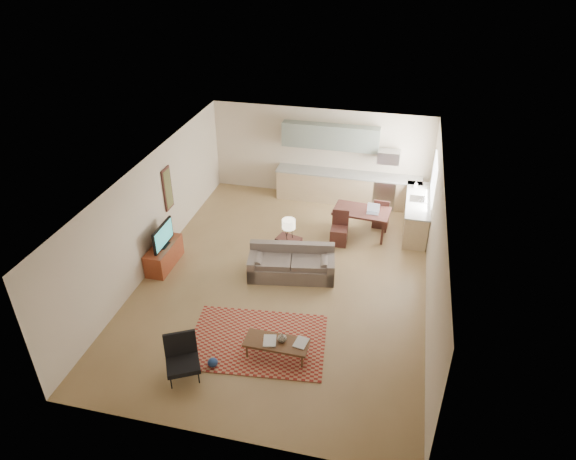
% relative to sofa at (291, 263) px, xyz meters
% --- Properties ---
extents(room, '(9.00, 9.00, 9.00)m').
position_rel_sofa_xyz_m(room, '(-0.12, -0.12, 0.98)').
color(room, olive).
rests_on(room, ground).
extents(kitchen_counter_back, '(4.26, 0.64, 0.92)m').
position_rel_sofa_xyz_m(kitchen_counter_back, '(0.78, 4.06, 0.09)').
color(kitchen_counter_back, tan).
rests_on(kitchen_counter_back, ground).
extents(kitchen_counter_right, '(0.64, 2.26, 0.92)m').
position_rel_sofa_xyz_m(kitchen_counter_right, '(2.81, 2.88, 0.09)').
color(kitchen_counter_right, tan).
rests_on(kitchen_counter_right, ground).
extents(kitchen_range, '(0.62, 0.62, 0.90)m').
position_rel_sofa_xyz_m(kitchen_range, '(1.88, 4.06, 0.08)').
color(kitchen_range, '#A5A8AD').
rests_on(kitchen_range, ground).
extents(kitchen_microwave, '(0.62, 0.40, 0.35)m').
position_rel_sofa_xyz_m(kitchen_microwave, '(1.88, 4.08, 1.18)').
color(kitchen_microwave, '#A5A8AD').
rests_on(kitchen_microwave, room).
extents(upper_cabinets, '(2.80, 0.34, 0.70)m').
position_rel_sofa_xyz_m(upper_cabinets, '(0.18, 4.21, 1.58)').
color(upper_cabinets, gray).
rests_on(upper_cabinets, room).
extents(window_right, '(0.02, 1.40, 1.05)m').
position_rel_sofa_xyz_m(window_right, '(3.11, 2.88, 1.18)').
color(window_right, white).
rests_on(window_right, room).
extents(wall_art_left, '(0.06, 0.42, 1.10)m').
position_rel_sofa_xyz_m(wall_art_left, '(-3.33, 0.78, 1.18)').
color(wall_art_left, olive).
rests_on(wall_art_left, room).
extents(triptych, '(1.70, 0.04, 0.50)m').
position_rel_sofa_xyz_m(triptych, '(-0.22, 4.35, 1.38)').
color(triptych, beige).
rests_on(triptych, room).
extents(rug, '(2.89, 2.15, 0.02)m').
position_rel_sofa_xyz_m(rug, '(-0.16, -2.33, -0.36)').
color(rug, maroon).
rests_on(rug, floor).
extents(sofa, '(2.22, 1.25, 0.73)m').
position_rel_sofa_xyz_m(sofa, '(0.00, 0.00, 0.00)').
color(sofa, '#685B54').
rests_on(sofa, floor).
extents(coffee_table, '(1.25, 0.51, 0.38)m').
position_rel_sofa_xyz_m(coffee_table, '(0.31, -2.63, -0.18)').
color(coffee_table, '#4C2E19').
rests_on(coffee_table, floor).
extents(book_a, '(0.37, 0.42, 0.03)m').
position_rel_sofa_xyz_m(book_a, '(0.06, -2.68, 0.02)').
color(book_a, maroon).
rests_on(book_a, coffee_table).
extents(book_b, '(0.35, 0.40, 0.02)m').
position_rel_sofa_xyz_m(book_b, '(0.66, -2.54, 0.02)').
color(book_b, navy).
rests_on(book_b, coffee_table).
extents(vase, '(0.21, 0.21, 0.18)m').
position_rel_sofa_xyz_m(vase, '(0.41, -2.59, 0.10)').
color(vase, black).
rests_on(vase, coffee_table).
extents(armchair, '(0.94, 0.94, 0.79)m').
position_rel_sofa_xyz_m(armchair, '(-1.23, -3.51, 0.03)').
color(armchair, black).
rests_on(armchair, floor).
extents(tv_credenza, '(0.48, 1.24, 0.57)m').
position_rel_sofa_xyz_m(tv_credenza, '(-3.12, -0.28, -0.08)').
color(tv_credenza, maroon).
rests_on(tv_credenza, floor).
extents(tv, '(0.10, 0.95, 0.57)m').
position_rel_sofa_xyz_m(tv, '(-3.07, -0.28, 0.49)').
color(tv, black).
rests_on(tv, tv_credenza).
extents(console_table, '(0.65, 0.53, 0.66)m').
position_rel_sofa_xyz_m(console_table, '(-0.21, 0.60, -0.03)').
color(console_table, '#3C1D19').
rests_on(console_table, floor).
extents(table_lamp, '(0.39, 0.39, 0.53)m').
position_rel_sofa_xyz_m(table_lamp, '(-0.21, 0.60, 0.56)').
color(table_lamp, beige).
rests_on(table_lamp, console_table).
extents(dining_table, '(1.53, 0.97, 0.74)m').
position_rel_sofa_xyz_m(dining_table, '(1.38, 2.27, 0.00)').
color(dining_table, '#3C1D19').
rests_on(dining_table, floor).
extents(dining_chair_near, '(0.44, 0.46, 0.90)m').
position_rel_sofa_xyz_m(dining_chair_near, '(0.88, 1.68, 0.08)').
color(dining_chair_near, '#3C1D19').
rests_on(dining_chair_near, floor).
extents(dining_chair_far, '(0.44, 0.46, 0.87)m').
position_rel_sofa_xyz_m(dining_chair_far, '(1.87, 2.85, 0.07)').
color(dining_chair_far, '#3C1D19').
rests_on(dining_chair_far, floor).
extents(laptop, '(0.32, 0.25, 0.23)m').
position_rel_sofa_xyz_m(laptop, '(1.67, 2.17, 0.49)').
color(laptop, '#A5A8AD').
rests_on(laptop, dining_table).
extents(soap_bottle, '(0.12, 0.12, 0.19)m').
position_rel_sofa_xyz_m(soap_bottle, '(2.71, 3.57, 0.65)').
color(soap_bottle, beige).
rests_on(soap_bottle, kitchen_counter_right).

